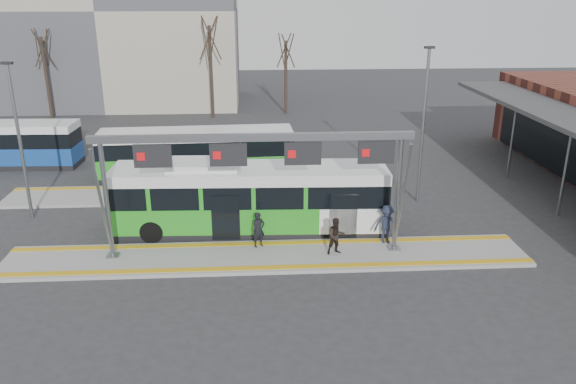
% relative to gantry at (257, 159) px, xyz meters
% --- Properties ---
extents(ground, '(120.00, 120.00, 0.00)m').
position_rel_gantry_xyz_m(ground, '(0.35, -0.25, -4.30)').
color(ground, '#2D2D30').
rests_on(ground, ground).
extents(platform_main, '(22.00, 3.00, 0.15)m').
position_rel_gantry_xyz_m(platform_main, '(0.35, -0.25, -4.22)').
color(platform_main, gray).
rests_on(platform_main, ground).
extents(platform_second, '(20.00, 3.00, 0.15)m').
position_rel_gantry_xyz_m(platform_second, '(-3.65, 7.75, -4.22)').
color(platform_second, gray).
rests_on(platform_second, ground).
extents(tactile_main, '(22.00, 2.65, 0.02)m').
position_rel_gantry_xyz_m(tactile_main, '(0.35, -0.25, -4.14)').
color(tactile_main, gold).
rests_on(tactile_main, platform_main).
extents(tactile_second, '(20.00, 0.35, 0.02)m').
position_rel_gantry_xyz_m(tactile_second, '(-3.65, 8.90, -4.14)').
color(tactile_second, gold).
rests_on(tactile_second, platform_second).
extents(gantry, '(13.00, 1.68, 5.20)m').
position_rel_gantry_xyz_m(gantry, '(0.00, 0.00, 0.00)').
color(gantry, slate).
rests_on(gantry, platform_main).
extents(apartment_block, '(24.50, 12.50, 18.40)m').
position_rel_gantry_xyz_m(apartment_block, '(-13.65, 35.75, 4.91)').
color(apartment_block, '#AAA08E').
rests_on(apartment_block, ground).
extents(hero_bus, '(12.62, 3.10, 3.45)m').
position_rel_gantry_xyz_m(hero_bus, '(-0.39, 2.70, -2.72)').
color(hero_bus, black).
rests_on(hero_bus, ground).
extents(bg_bus_green, '(11.58, 2.96, 2.87)m').
position_rel_gantry_xyz_m(bg_bus_green, '(-3.58, 11.20, -2.88)').
color(bg_bus_green, black).
rests_on(bg_bus_green, ground).
extents(passenger_a, '(0.68, 0.59, 1.57)m').
position_rel_gantry_xyz_m(passenger_a, '(0.00, 0.65, -3.37)').
color(passenger_a, black).
rests_on(passenger_a, platform_main).
extents(passenger_b, '(0.90, 0.78, 1.60)m').
position_rel_gantry_xyz_m(passenger_b, '(3.27, -0.27, -3.35)').
color(passenger_b, black).
rests_on(passenger_b, platform_main).
extents(passenger_c, '(1.16, 0.70, 1.74)m').
position_rel_gantry_xyz_m(passenger_c, '(5.63, 0.71, -3.28)').
color(passenger_c, '#1F2538').
rests_on(passenger_c, platform_main).
extents(tree_left, '(1.40, 1.40, 8.98)m').
position_rel_gantry_xyz_m(tree_left, '(-3.76, 28.12, 2.51)').
color(tree_left, '#382B21').
rests_on(tree_left, ground).
extents(tree_mid, '(1.40, 1.40, 7.38)m').
position_rel_gantry_xyz_m(tree_mid, '(2.84, 29.55, 1.30)').
color(tree_mid, '#382B21').
rests_on(tree_mid, ground).
extents(tree_far, '(1.40, 1.40, 7.94)m').
position_rel_gantry_xyz_m(tree_far, '(-18.05, 28.68, 1.72)').
color(tree_far, '#382B21').
rests_on(tree_far, ground).
extents(lamp_west, '(0.50, 0.25, 7.65)m').
position_rel_gantry_xyz_m(lamp_west, '(-11.27, 4.99, -0.23)').
color(lamp_west, slate).
rests_on(lamp_west, ground).
extents(lamp_east, '(0.50, 0.25, 8.12)m').
position_rel_gantry_xyz_m(lamp_east, '(8.60, 6.19, 0.00)').
color(lamp_east, slate).
rests_on(lamp_east, ground).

